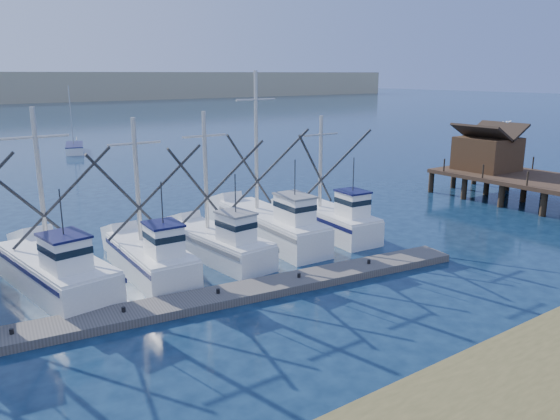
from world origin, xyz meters
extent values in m
plane|color=#0B1C32|center=(0.00, 0.00, 0.00)|extent=(500.00, 500.00, 0.00)
cube|color=#5C5652|center=(-7.59, 5.83, 0.18)|extent=(27.02, 5.32, 0.36)
cube|color=#4C331E|center=(21.50, 12.00, 3.30)|extent=(4.00, 4.00, 2.60)
cube|color=white|center=(-11.90, 10.95, 0.76)|extent=(3.70, 8.13, 1.52)
cube|color=white|center=(-11.90, 8.94, 2.27)|extent=(1.78, 2.11, 1.50)
cylinder|color=#B7B2A8|center=(-11.90, 12.29, 4.81)|extent=(0.22, 0.22, 6.58)
cube|color=white|center=(-7.67, 10.39, 0.69)|extent=(2.66, 6.82, 1.38)
cube|color=white|center=(-7.67, 8.67, 2.13)|extent=(1.45, 1.70, 1.50)
cylinder|color=#B7B2A8|center=(-7.67, 11.54, 4.44)|extent=(0.22, 0.22, 6.11)
cube|color=white|center=(-3.83, 10.56, 0.65)|extent=(2.89, 7.23, 1.31)
cube|color=white|center=(-3.83, 8.75, 2.06)|extent=(1.46, 1.83, 1.50)
cylinder|color=#B7B2A8|center=(-3.83, 11.76, 4.47)|extent=(0.22, 0.22, 6.33)
cube|color=white|center=(0.11, 11.40, 0.80)|extent=(2.80, 8.85, 1.60)
cube|color=white|center=(0.11, 9.16, 2.35)|extent=(1.48, 2.20, 1.50)
cylinder|color=#B7B2A8|center=(0.11, 12.89, 5.64)|extent=(0.22, 0.22, 8.08)
cube|color=white|center=(3.91, 10.44, 0.72)|extent=(2.88, 6.99, 1.44)
cube|color=white|center=(3.91, 8.70, 2.19)|extent=(1.48, 1.77, 1.50)
cylinder|color=#B7B2A8|center=(3.91, 11.61, 4.26)|extent=(0.22, 0.22, 5.65)
cube|color=white|center=(1.34, 56.17, 0.45)|extent=(3.72, 7.08, 0.90)
cylinder|color=#B7B2A8|center=(1.34, 56.47, 4.50)|extent=(0.12, 0.12, 7.20)
sphere|color=white|center=(19.92, 9.57, 6.04)|extent=(0.19, 0.19, 0.19)
cube|color=white|center=(19.64, 9.57, 6.06)|extent=(0.46, 0.11, 0.12)
cube|color=white|center=(20.20, 9.57, 6.06)|extent=(0.46, 0.11, 0.12)
camera|label=1|loc=(-17.10, -13.58, 9.52)|focal=35.00mm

